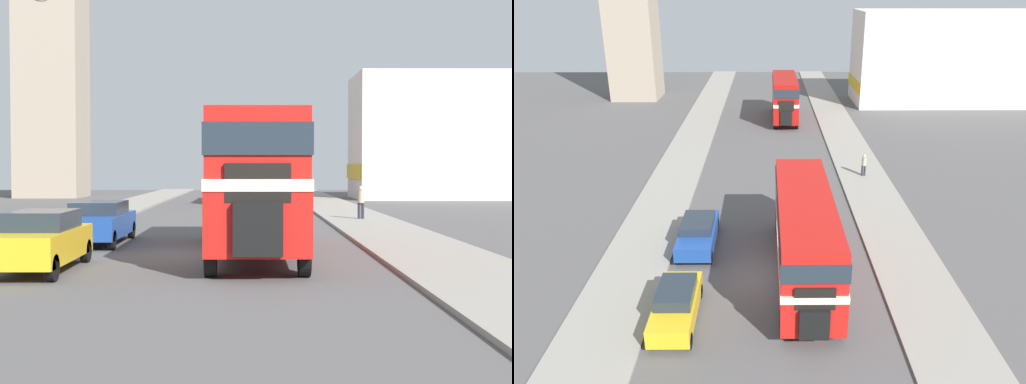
# 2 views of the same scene
# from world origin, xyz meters

# --- Properties ---
(ground_plane) EXTENTS (120.00, 120.00, 0.00)m
(ground_plane) POSITION_xyz_m (0.00, 0.00, 0.00)
(ground_plane) COLOR #565454
(sidewalk_right) EXTENTS (3.50, 120.00, 0.12)m
(sidewalk_right) POSITION_xyz_m (6.75, 0.00, 0.06)
(sidewalk_right) COLOR gray
(sidewalk_right) RESTS_ON ground_plane
(double_decker_bus) EXTENTS (2.55, 10.92, 4.04)m
(double_decker_bus) POSITION_xyz_m (1.55, 0.26, 2.42)
(double_decker_bus) COLOR red
(double_decker_bus) RESTS_ON ground_plane
(bus_distant) EXTENTS (2.41, 9.36, 4.30)m
(bus_distant) POSITION_xyz_m (1.65, 29.99, 2.56)
(bus_distant) COLOR #B2140F
(bus_distant) RESTS_ON ground_plane
(car_parked_near) EXTENTS (1.65, 4.24, 1.52)m
(car_parked_near) POSITION_xyz_m (-3.89, -3.19, 0.78)
(car_parked_near) COLOR gold
(car_parked_near) RESTS_ON ground_plane
(car_parked_mid) EXTENTS (1.82, 4.62, 1.45)m
(car_parked_mid) POSITION_xyz_m (-3.82, 3.22, 0.76)
(car_parked_mid) COLOR #1E479E
(car_parked_mid) RESTS_ON ground_plane
(pedestrian_walking) EXTENTS (0.32, 0.32, 1.59)m
(pedestrian_walking) POSITION_xyz_m (6.75, 13.29, 1.02)
(pedestrian_walking) COLOR #282833
(pedestrian_walking) RESTS_ON sidewalk_right
(church_tower) EXTENTS (5.66, 5.66, 29.82)m
(church_tower) POSITION_xyz_m (-15.83, 40.89, 15.21)
(church_tower) COLOR tan
(church_tower) RESTS_ON ground_plane
(shop_building_block) EXTENTS (21.30, 8.01, 10.22)m
(shop_building_block) POSITION_xyz_m (20.60, 37.89, 5.11)
(shop_building_block) COLOR silver
(shop_building_block) RESTS_ON ground_plane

